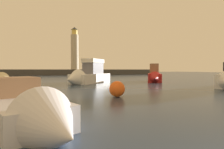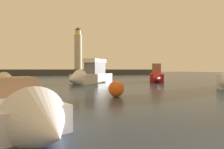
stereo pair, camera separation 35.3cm
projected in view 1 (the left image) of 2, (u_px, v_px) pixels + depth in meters
The scene contains 7 objects.
ground_plane at pixel (74, 80), 31.79m from camera, with size 220.00×220.00×0.00m, color #2D3D51.
breakwater at pixel (63, 72), 61.52m from camera, with size 69.43×4.14×1.93m, color #423F3D.
lighthouse at pixel (75, 49), 62.65m from camera, with size 2.62×2.62×14.70m.
motorboat_1 at pixel (154, 76), 27.48m from camera, with size 5.42×7.47×3.05m.
motorboat_2 at pixel (30, 112), 5.72m from camera, with size 4.19×6.66×2.05m.
motorboat_3 at pixel (88, 75), 24.63m from camera, with size 8.05×8.48×3.90m.
mooring_buoy at pixel (117, 89), 12.27m from camera, with size 1.08×1.08×1.08m, color #EA5919.
Camera 1 is at (-3.85, -0.78, 1.85)m, focal length 28.91 mm.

